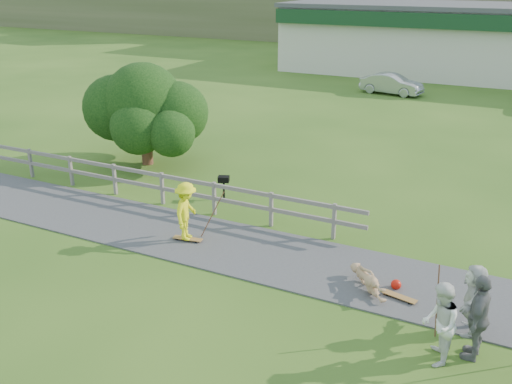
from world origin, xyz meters
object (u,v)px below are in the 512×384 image
car_silver (391,84)px  spectator_a (440,324)px  spectator_b (478,317)px  tree (145,121)px  bbq (224,188)px  skater_rider (187,214)px  spectator_d (473,299)px  skater_fallen (368,280)px

car_silver → spectator_a: bearing=-155.0°
spectator_b → tree: (-13.39, 7.16, 0.84)m
spectator_a → bbq: 9.91m
skater_rider → tree: 7.61m
spectator_d → spectator_b: bearing=9.2°
spectator_d → bbq: bearing=-120.3°
car_silver → bbq: (-0.60, -20.41, -0.24)m
skater_fallen → car_silver: 24.70m
spectator_b → spectator_d: bearing=-162.4°
spectator_a → bbq: (-8.09, 5.71, -0.46)m
bbq → skater_rider: bearing=-99.8°
skater_fallen → spectator_d: (2.43, -0.69, 0.53)m
skater_fallen → spectator_b: 3.11m
spectator_d → bbq: 9.60m
skater_fallen → car_silver: size_ratio=0.39×
skater_fallen → bbq: bbq is taller
skater_rider → car_silver: (-0.12, 23.78, -0.21)m
skater_rider → tree: bearing=33.2°
car_silver → bbq: 20.42m
tree → skater_fallen: bearing=-27.5°
spectator_a → car_silver: bearing=-174.2°
skater_rider → spectator_b: bearing=-115.1°
car_silver → tree: bearing=173.2°
spectator_b → tree: size_ratio=0.37×
spectator_a → spectator_d: bearing=151.1°
skater_rider → spectator_a: size_ratio=0.98×
tree → bbq: size_ratio=6.15×
spectator_d → bbq: size_ratio=1.97×
spectator_d → skater_rider: bearing=-100.5°
spectator_a → tree: size_ratio=0.35×
spectator_d → tree: bearing=-118.8°
skater_rider → spectator_a: spectator_a is taller
skater_rider → skater_fallen: size_ratio=1.12×
tree → skater_rider: bearing=-44.7°
spectator_b → skater_fallen: bearing=-115.6°
skater_rider → spectator_d: (7.83, -0.99, -0.05)m
spectator_a → spectator_b: bearing=117.0°
spectator_b → skater_rider: bearing=-97.9°
skater_fallen → spectator_b: bearing=-72.0°
skater_fallen → skater_rider: bearing=135.5°
spectator_a → skater_fallen: bearing=-146.2°
bbq → tree: bearing=135.5°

